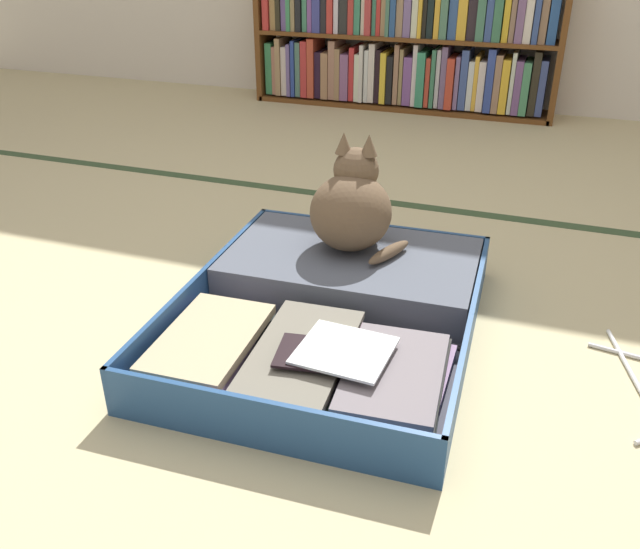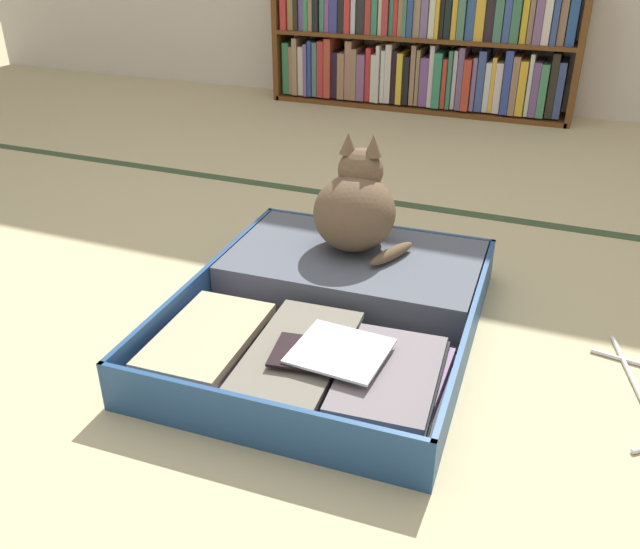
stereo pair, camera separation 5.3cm
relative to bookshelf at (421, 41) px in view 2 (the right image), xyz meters
name	(u,v)px [view 2 (the right image)]	position (x,y,z in m)	size (l,w,h in m)	color
ground_plane	(279,331)	(0.25, -2.26, -0.35)	(10.00, 10.00, 0.00)	#C3B788
tatami_border	(387,202)	(0.25, -1.35, -0.35)	(4.80, 0.05, 0.00)	#33492C
bookshelf	(421,41)	(0.00, 0.00, 0.00)	(1.58, 0.23, 0.73)	brown
open_suitcase	(334,306)	(0.36, -2.18, -0.30)	(0.71, 0.88, 0.12)	navy
black_cat	(356,207)	(0.34, -1.97, -0.12)	(0.28, 0.24, 0.30)	brown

